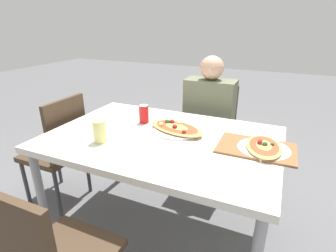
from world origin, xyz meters
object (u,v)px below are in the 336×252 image
Objects in this scene: dining_table at (162,146)px; chair_side_left at (59,147)px; pizza_second at (264,147)px; pizza_main at (176,128)px; soda_can at (144,114)px; person_seated at (209,115)px; chair_far_seated at (211,130)px; drink_glass at (100,131)px.

dining_table is 1.57× the size of chair_side_left.
chair_side_left is at bearing -177.64° from pizza_second.
chair_side_left is 0.98m from pizza_main.
chair_side_left is 7.12× the size of soda_can.
soda_can is (-0.32, -0.53, 0.14)m from person_seated.
person_seated is 0.80m from pizza_second.
chair_far_seated reaches higher than pizza_main.
pizza_second is at bearing 122.83° from chair_far_seated.
dining_table is at bearing -89.62° from chair_side_left.
chair_far_seated is 0.21m from person_seated.
pizza_main is 3.42× the size of soda_can.
pizza_main is (0.94, 0.11, 0.27)m from chair_side_left.
pizza_main is (-0.05, -0.58, 0.09)m from person_seated.
chair_side_left is at bearing 35.12° from person_seated.
soda_can is (-0.32, -0.64, 0.31)m from chair_far_seated.
person_seated is 1.00m from drink_glass.
person_seated is at bearing 66.16° from drink_glass.
pizza_second is (0.54, -0.05, -0.00)m from pizza_main.
chair_far_seated reaches higher than pizza_second.
chair_side_left is 6.75× the size of drink_glass.
soda_can is at bearing 142.84° from dining_table.
chair_side_left is 1.50m from pizza_second.
chair_far_seated is at bearing -50.65° from chair_side_left.
person_seated is 3.49× the size of pizza_second.
chair_far_seated is 2.08× the size of pizza_main.
pizza_second is at bearing -7.56° from soda_can.
chair_far_seated is at bearing -90.00° from person_seated.
soda_can is at bearing 168.70° from pizza_main.
chair_far_seated is 0.93m from pizza_second.
soda_can reaches higher than dining_table.
chair_side_left reaches higher than pizza_main.
soda_can reaches higher than pizza_main.
dining_table is 0.83m from chair_far_seated.
person_seated reaches higher than chair_far_seated.
soda_can is at bearing 77.70° from drink_glass.
chair_side_left is 2.69× the size of pizza_second.
pizza_main is at bearing 85.61° from chair_far_seated.
drink_glass is (-0.40, -1.02, 0.32)m from chair_far_seated.
dining_table is 0.30m from soda_can.
pizza_second reaches higher than pizza_main.
chair_far_seated is 0.78m from soda_can.
chair_side_left reaches higher than soda_can.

